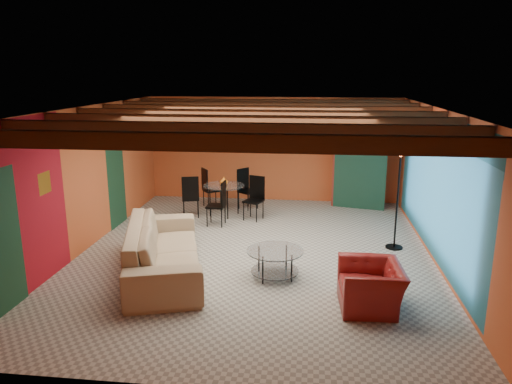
# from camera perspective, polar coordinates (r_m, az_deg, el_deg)

# --- Properties ---
(room) EXTENTS (6.52, 8.01, 2.71)m
(room) POSITION_cam_1_polar(r_m,az_deg,el_deg) (8.66, -0.07, 7.65)
(room) COLOR gray
(room) RESTS_ON ground
(sofa) EXTENTS (1.95, 3.16, 0.86)m
(sofa) POSITION_cam_1_polar(r_m,az_deg,el_deg) (8.31, -10.87, -6.61)
(sofa) COLOR #957D60
(sofa) RESTS_ON ground
(armchair) EXTENTS (0.92, 1.04, 0.65)m
(armchair) POSITION_cam_1_polar(r_m,az_deg,el_deg) (7.26, 13.42, -10.78)
(armchair) COLOR maroon
(armchair) RESTS_ON ground
(coffee_table) EXTENTS (1.14, 1.14, 0.48)m
(coffee_table) POSITION_cam_1_polar(r_m,az_deg,el_deg) (8.07, 2.25, -8.44)
(coffee_table) COLOR silver
(coffee_table) RESTS_ON ground
(dining_table) EXTENTS (2.51, 2.51, 1.01)m
(dining_table) POSITION_cam_1_polar(r_m,az_deg,el_deg) (11.41, -3.81, -0.29)
(dining_table) COLOR silver
(dining_table) RESTS_ON ground
(armoire) EXTENTS (1.33, 0.86, 2.15)m
(armoire) POSITION_cam_1_polar(r_m,az_deg,el_deg) (12.40, 12.11, 3.28)
(armoire) COLOR maroon
(armoire) RESTS_ON ground
(floor_lamp) EXTENTS (0.49, 0.49, 2.01)m
(floor_lamp) POSITION_cam_1_polar(r_m,az_deg,el_deg) (9.50, 16.41, -0.69)
(floor_lamp) COLOR black
(floor_lamp) RESTS_ON ground
(ceiling_fan) EXTENTS (1.50, 1.50, 0.44)m
(ceiling_fan) POSITION_cam_1_polar(r_m,az_deg,el_deg) (8.55, -0.16, 7.57)
(ceiling_fan) COLOR #472614
(ceiling_fan) RESTS_ON ceiling
(painting) EXTENTS (1.05, 0.03, 0.65)m
(painting) POSITION_cam_1_polar(r_m,az_deg,el_deg) (12.65, -2.06, 6.43)
(painting) COLOR black
(painting) RESTS_ON wall_back
(potted_plant) EXTENTS (0.48, 0.45, 0.43)m
(potted_plant) POSITION_cam_1_polar(r_m,az_deg,el_deg) (12.23, 12.43, 9.24)
(potted_plant) COLOR #26661E
(potted_plant) RESTS_ON armoire
(vase) EXTENTS (0.22, 0.22, 0.21)m
(vase) POSITION_cam_1_polar(r_m,az_deg,el_deg) (11.27, -3.86, 2.71)
(vase) COLOR orange
(vase) RESTS_ON dining_table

